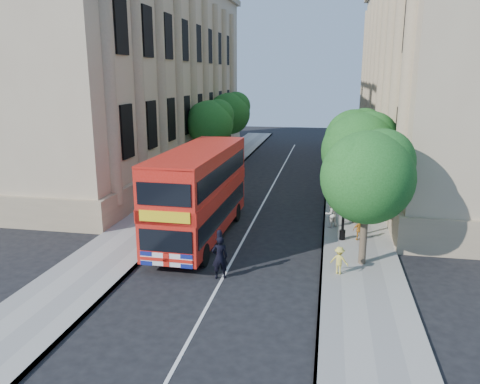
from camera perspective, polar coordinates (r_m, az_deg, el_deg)
The scene contains 17 objects.
ground at distance 19.45m, azimuth -2.50°, elevation -11.09°, with size 120.00×120.00×0.00m, color black.
pavement_right at distance 28.38m, azimuth 13.68°, elevation -3.16°, with size 3.50×80.00×0.12m, color gray.
pavement_left at distance 30.01m, azimuth -8.81°, elevation -1.98°, with size 3.50×80.00×0.12m, color gray.
building_right at distance 42.25m, azimuth 24.86°, elevation 13.80°, with size 12.00×38.00×18.00m, color tan.
building_left at distance 44.87m, azimuth -13.12°, elevation 14.64°, with size 12.00×38.00×18.00m, color tan.
tree_right_near at distance 20.62m, azimuth 15.42°, elevation 2.32°, with size 4.00×4.00×6.08m.
tree_right_mid at distance 26.48m, azimuth 14.52°, elevation 5.32°, with size 4.20×4.20×6.37m.
tree_right_far at distance 32.44m, azimuth 13.90°, elevation 6.65°, with size 4.00×4.00×6.15m.
tree_left_far at distance 40.61m, azimuth -3.61°, elevation 8.63°, with size 4.00×4.00×6.30m.
tree_left_back at distance 48.35m, azimuth -1.22°, elevation 9.83°, with size 4.20×4.20×6.65m.
lamp_post at distance 23.84m, azimuth 12.63°, elevation -0.25°, with size 0.32×0.32×5.16m.
double_decker_bus at distance 23.85m, azimuth -4.94°, elevation 0.12°, with size 2.83×10.00×4.60m.
box_van at distance 29.40m, azimuth -3.28°, elevation 0.83°, with size 2.59×5.66×3.16m.
police_constable at distance 19.58m, azimuth -2.48°, elevation -7.95°, with size 0.68×0.44×1.86m, color black.
woman_pedestrian at distance 26.14m, azimuth 11.02°, elevation -2.62°, with size 0.74×0.57×1.52m, color silver.
child_a at distance 24.46m, azimuth 14.33°, elevation -4.48°, with size 0.64×0.27×1.10m, color #C57B22.
child_b at distance 20.25m, azimuth 12.01°, elevation -8.15°, with size 0.77×0.44×1.19m, color #DBC84A.
Camera 1 is at (4.13, -17.12, 8.25)m, focal length 35.00 mm.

